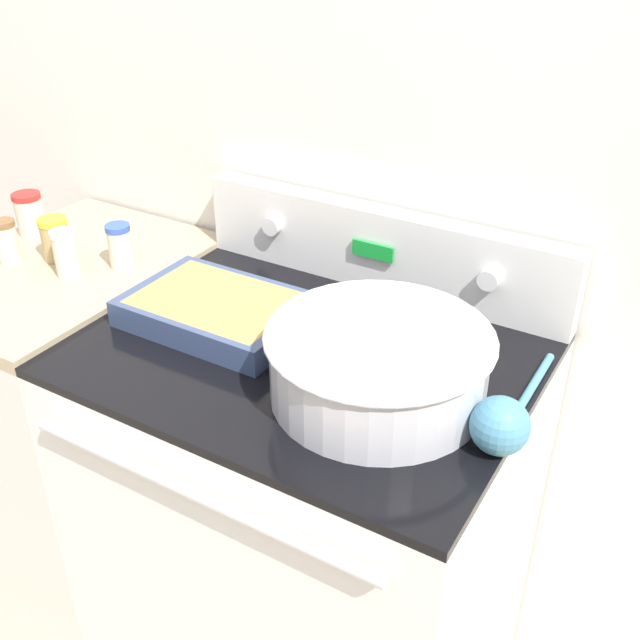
# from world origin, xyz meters

# --- Properties ---
(kitchen_wall) EXTENTS (8.00, 0.05, 2.50)m
(kitchen_wall) POSITION_xyz_m (0.00, 0.66, 1.25)
(kitchen_wall) COLOR silver
(kitchen_wall) RESTS_ON ground_plane
(stove_range) EXTENTS (0.80, 0.65, 0.92)m
(stove_range) POSITION_xyz_m (0.00, 0.31, 0.46)
(stove_range) COLOR white
(stove_range) RESTS_ON ground_plane
(control_panel) EXTENTS (0.80, 0.07, 0.17)m
(control_panel) POSITION_xyz_m (0.00, 0.60, 1.00)
(control_panel) COLOR white
(control_panel) RESTS_ON stove_range
(side_counter) EXTENTS (0.46, 0.62, 0.93)m
(side_counter) POSITION_xyz_m (-0.63, 0.31, 0.46)
(side_counter) COLOR silver
(side_counter) RESTS_ON ground_plane
(mixing_bowl) EXTENTS (0.37, 0.37, 0.12)m
(mixing_bowl) POSITION_xyz_m (0.17, 0.25, 0.99)
(mixing_bowl) COLOR silver
(mixing_bowl) RESTS_ON stove_range
(casserole_dish) EXTENTS (0.34, 0.24, 0.05)m
(casserole_dish) POSITION_xyz_m (-0.19, 0.31, 0.95)
(casserole_dish) COLOR #38476B
(casserole_dish) RESTS_ON stove_range
(ladle) EXTENTS (0.09, 0.32, 0.09)m
(ladle) POSITION_xyz_m (0.39, 0.23, 0.96)
(ladle) COLOR teal
(ladle) RESTS_ON stove_range
(spice_jar_blue_cap) EXTENTS (0.05, 0.05, 0.10)m
(spice_jar_blue_cap) POSITION_xyz_m (-0.50, 0.37, 0.98)
(spice_jar_blue_cap) COLOR beige
(spice_jar_blue_cap) RESTS_ON side_counter
(spice_jar_white_cap) EXTENTS (0.05, 0.05, 0.10)m
(spice_jar_white_cap) POSITION_xyz_m (-0.57, 0.29, 0.98)
(spice_jar_white_cap) COLOR beige
(spice_jar_white_cap) RESTS_ON side_counter
(spice_jar_yellow_cap) EXTENTS (0.06, 0.06, 0.09)m
(spice_jar_yellow_cap) POSITION_xyz_m (-0.65, 0.33, 0.98)
(spice_jar_yellow_cap) COLOR tan
(spice_jar_yellow_cap) RESTS_ON side_counter
(spice_jar_brown_cap) EXTENTS (0.05, 0.05, 0.10)m
(spice_jar_brown_cap) POSITION_xyz_m (-0.73, 0.26, 0.98)
(spice_jar_brown_cap) COLOR beige
(spice_jar_brown_cap) RESTS_ON side_counter
(spice_jar_red_cap) EXTENTS (0.07, 0.07, 0.10)m
(spice_jar_red_cap) POSITION_xyz_m (-0.80, 0.39, 0.98)
(spice_jar_red_cap) COLOR beige
(spice_jar_red_cap) RESTS_ON side_counter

